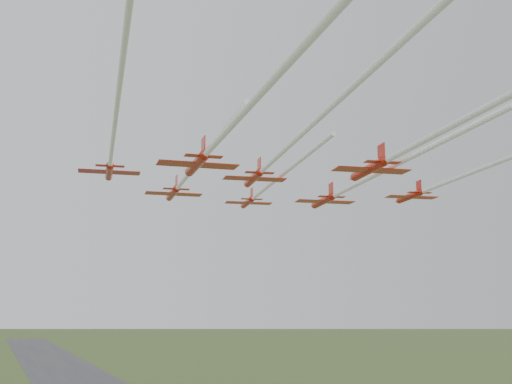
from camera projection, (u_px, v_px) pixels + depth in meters
name	position (u px, v px, depth m)	size (l,w,h in m)	color
jet_lead	(263.00, 190.00, 106.50)	(13.41, 54.32, 2.58)	red
jet_row2_left	(185.00, 178.00, 90.83)	(10.93, 54.00, 2.69)	red
jet_row2_right	(353.00, 186.00, 94.43)	(14.39, 59.19, 2.93)	red
jet_row3_left	(113.00, 139.00, 72.45)	(13.22, 65.30, 2.52)	red
jet_row3_mid	(286.00, 149.00, 77.22)	(15.91, 68.31, 2.76)	red
jet_row3_right	(459.00, 177.00, 86.41)	(14.48, 58.22, 2.44)	red
jet_row4_left	(216.00, 143.00, 66.82)	(9.93, 50.66, 2.89)	red
jet_row4_right	(438.00, 133.00, 64.88)	(15.59, 68.43, 2.93)	red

